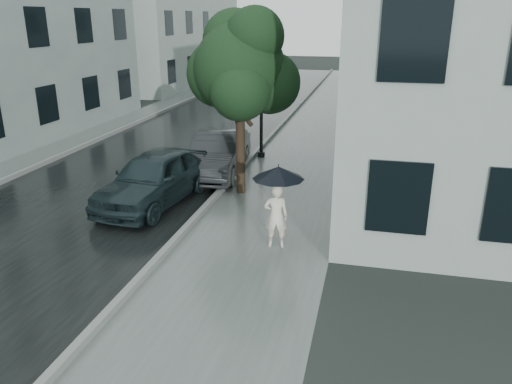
% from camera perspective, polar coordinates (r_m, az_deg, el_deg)
% --- Properties ---
extents(ground, '(120.00, 120.00, 0.00)m').
position_cam_1_polar(ground, '(9.97, -4.27, -10.67)').
color(ground, black).
rests_on(ground, ground).
extents(sidewalk, '(3.50, 60.00, 0.01)m').
position_cam_1_polar(sidewalk, '(20.95, 6.28, 5.55)').
color(sidewalk, slate).
rests_on(sidewalk, ground).
extents(kerb_near, '(0.15, 60.00, 0.15)m').
position_cam_1_polar(kerb_near, '(21.22, 1.37, 6.04)').
color(kerb_near, slate).
rests_on(kerb_near, ground).
extents(asphalt_road, '(6.85, 60.00, 0.00)m').
position_cam_1_polar(asphalt_road, '(22.21, -7.55, 6.29)').
color(asphalt_road, black).
rests_on(asphalt_road, ground).
extents(kerb_far, '(0.15, 60.00, 0.15)m').
position_cam_1_polar(kerb_far, '(23.65, -15.57, 6.73)').
color(kerb_far, slate).
rests_on(kerb_far, ground).
extents(sidewalk_far, '(1.70, 60.00, 0.01)m').
position_cam_1_polar(sidewalk_far, '(24.12, -17.50, 6.61)').
color(sidewalk_far, '#4C5451').
rests_on(sidewalk_far, ground).
extents(building_near, '(7.02, 36.00, 9.00)m').
position_cam_1_polar(building_near, '(27.84, 20.01, 17.33)').
color(building_near, '#8F9C98').
rests_on(building_near, ground).
extents(building_far_b, '(7.02, 18.00, 8.00)m').
position_cam_1_polar(building_far_b, '(41.61, -10.48, 17.77)').
color(building_far_b, '#8F9C98').
rests_on(building_far_b, ground).
extents(pedestrian, '(0.60, 0.46, 1.50)m').
position_cam_1_polar(pedestrian, '(11.22, 2.29, -2.77)').
color(pedestrian, silver).
rests_on(pedestrian, sidewalk).
extents(umbrella, '(1.31, 1.31, 1.04)m').
position_cam_1_polar(umbrella, '(10.83, 2.58, 2.22)').
color(umbrella, black).
rests_on(umbrella, ground).
extents(street_tree, '(3.32, 3.02, 5.28)m').
position_cam_1_polar(street_tree, '(14.29, -1.77, 14.07)').
color(street_tree, '#332619').
rests_on(street_tree, ground).
extents(lamp_post, '(0.84, 0.42, 4.88)m').
position_cam_1_polar(lamp_post, '(18.33, 0.17, 12.57)').
color(lamp_post, black).
rests_on(lamp_post, ground).
extents(car_near, '(2.30, 4.57, 1.49)m').
position_cam_1_polar(car_near, '(14.16, -11.53, 1.61)').
color(car_near, black).
rests_on(car_near, ground).
extents(car_far, '(1.84, 4.37, 1.40)m').
position_cam_1_polar(car_far, '(16.58, -4.32, 4.40)').
color(car_far, '#25272A').
rests_on(car_far, ground).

